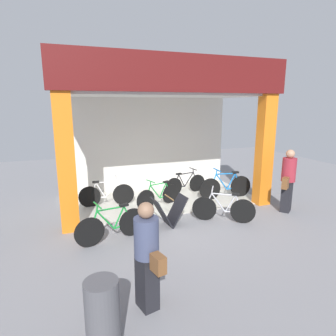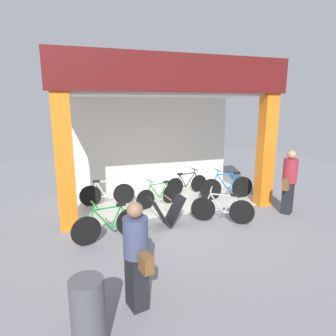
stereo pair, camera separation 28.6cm
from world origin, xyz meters
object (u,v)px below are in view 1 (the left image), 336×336
object	(u,v)px
bicycle_parked_1	(112,225)
pedestrian_1	(147,255)
bicycle_inside_1	(107,194)
bicycle_inside_3	(226,187)
trash_bin	(103,317)
pedestrian_0	(288,180)
bicycle_inside_0	(186,184)
bicycle_inside_2	(159,196)
bicycle_parked_0	(224,209)
sandwich_board_sign	(169,211)

from	to	relation	value
bicycle_parked_1	pedestrian_1	distance (m)	2.35
bicycle_inside_1	pedestrian_1	distance (m)	4.59
bicycle_inside_3	trash_bin	xyz separation A→B (m)	(-4.41, -4.53, 0.08)
bicycle_inside_3	pedestrian_0	size ratio (longest dim) A/B	1.01
bicycle_inside_1	bicycle_parked_1	distance (m)	2.27
bicycle_inside_1	pedestrian_1	bearing A→B (deg)	-90.90
bicycle_inside_0	bicycle_inside_1	bearing A→B (deg)	-173.58
bicycle_inside_0	pedestrian_0	size ratio (longest dim) A/B	0.86
bicycle_inside_2	pedestrian_1	bearing A→B (deg)	-110.41
bicycle_inside_3	pedestrian_1	distance (m)	5.45
bicycle_inside_3	pedestrian_1	xyz separation A→B (m)	(-3.70, -3.97, 0.45)
bicycle_parked_0	sandwich_board_sign	xyz separation A→B (m)	(-1.37, 0.25, 0.02)
bicycle_inside_0	pedestrian_1	bearing A→B (deg)	-119.15
bicycle_parked_0	sandwich_board_sign	size ratio (longest dim) A/B	1.58
bicycle_inside_1	bicycle_inside_2	world-z (taller)	bicycle_inside_1
bicycle_inside_3	pedestrian_0	bearing A→B (deg)	-58.12
bicycle_parked_0	sandwich_board_sign	bearing A→B (deg)	169.52
bicycle_inside_0	sandwich_board_sign	bearing A→B (deg)	-122.37
pedestrian_0	trash_bin	xyz separation A→B (m)	(-5.38, -2.97, -0.44)
pedestrian_0	pedestrian_1	bearing A→B (deg)	-152.66
bicycle_inside_2	bicycle_parked_1	size ratio (longest dim) A/B	0.90
bicycle_parked_0	pedestrian_0	size ratio (longest dim) A/B	0.78
trash_bin	pedestrian_1	bearing A→B (deg)	38.10
sandwich_board_sign	pedestrian_1	distance (m)	2.98
bicycle_inside_3	bicycle_parked_0	world-z (taller)	bicycle_inside_3
bicycle_inside_3	bicycle_parked_0	size ratio (longest dim) A/B	1.29
bicycle_inside_1	trash_bin	world-z (taller)	trash_bin
bicycle_inside_2	bicycle_inside_3	world-z (taller)	bicycle_inside_3
bicycle_parked_1	trash_bin	world-z (taller)	trash_bin
bicycle_parked_0	bicycle_inside_3	bearing A→B (deg)	57.24
bicycle_inside_3	sandwich_board_sign	xyz separation A→B (m)	(-2.39, -1.33, -0.02)
bicycle_parked_0	pedestrian_0	distance (m)	2.07
bicycle_inside_0	pedestrian_0	distance (m)	3.18
bicycle_inside_1	pedestrian_0	size ratio (longest dim) A/B	0.91
bicycle_inside_0	bicycle_inside_2	xyz separation A→B (m)	(-1.23, -0.87, -0.00)
bicycle_inside_3	bicycle_parked_0	bearing A→B (deg)	-122.76
bicycle_parked_0	bicycle_inside_1	bearing A→B (deg)	140.16
bicycle_parked_0	bicycle_inside_0	bearing A→B (deg)	89.25
bicycle_inside_3	trash_bin	bearing A→B (deg)	-134.22
bicycle_inside_2	sandwich_board_sign	distance (m)	1.36
bicycle_parked_0	pedestrian_1	size ratio (longest dim) A/B	0.84
bicycle_inside_2	bicycle_inside_3	distance (m)	2.22
pedestrian_0	pedestrian_1	xyz separation A→B (m)	(-4.67, -2.41, -0.07)
bicycle_inside_3	pedestrian_0	world-z (taller)	pedestrian_0
sandwich_board_sign	bicycle_inside_0	bearing A→B (deg)	57.63
bicycle_inside_1	sandwich_board_sign	size ratio (longest dim) A/B	1.84
sandwich_board_sign	trash_bin	world-z (taller)	trash_bin
bicycle_inside_0	bicycle_inside_1	size ratio (longest dim) A/B	0.95
trash_bin	sandwich_board_sign	bearing A→B (deg)	57.79
bicycle_inside_0	bicycle_parked_1	world-z (taller)	bicycle_parked_1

